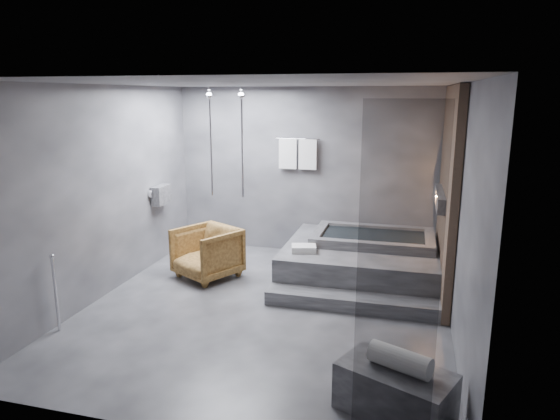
# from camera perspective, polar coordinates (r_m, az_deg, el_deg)

# --- Properties ---
(room) EXTENTS (5.00, 5.04, 2.82)m
(room) POSITION_cam_1_polar(r_m,az_deg,el_deg) (6.14, 2.49, 4.25)
(room) COLOR #2F2F32
(room) RESTS_ON ground
(tub_deck) EXTENTS (2.20, 2.00, 0.50)m
(tub_deck) POSITION_cam_1_polar(r_m,az_deg,el_deg) (7.57, 9.24, -5.77)
(tub_deck) COLOR #343537
(tub_deck) RESTS_ON ground
(tub_step) EXTENTS (2.20, 0.36, 0.18)m
(tub_step) POSITION_cam_1_polar(r_m,az_deg,el_deg) (6.53, 8.12, -10.37)
(tub_step) COLOR #343537
(tub_step) RESTS_ON ground
(concrete_bench) EXTENTS (1.07, 0.86, 0.42)m
(concrete_bench) POSITION_cam_1_polar(r_m,az_deg,el_deg) (4.61, 13.01, -19.57)
(concrete_bench) COLOR #2C2D2F
(concrete_bench) RESTS_ON ground
(driftwood_chair) EXTENTS (1.11, 1.12, 0.76)m
(driftwood_chair) POSITION_cam_1_polar(r_m,az_deg,el_deg) (7.51, -8.33, -4.84)
(driftwood_chair) COLOR #4A2F12
(driftwood_chair) RESTS_ON ground
(rolled_towel) EXTENTS (0.56, 0.39, 0.19)m
(rolled_towel) POSITION_cam_1_polar(r_m,az_deg,el_deg) (4.45, 13.55, -16.29)
(rolled_towel) COLOR silver
(rolled_towel) RESTS_ON concrete_bench
(deck_towel) EXTENTS (0.39, 0.33, 0.09)m
(deck_towel) POSITION_cam_1_polar(r_m,az_deg,el_deg) (7.08, 2.73, -4.42)
(deck_towel) COLOR silver
(deck_towel) RESTS_ON tub_deck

